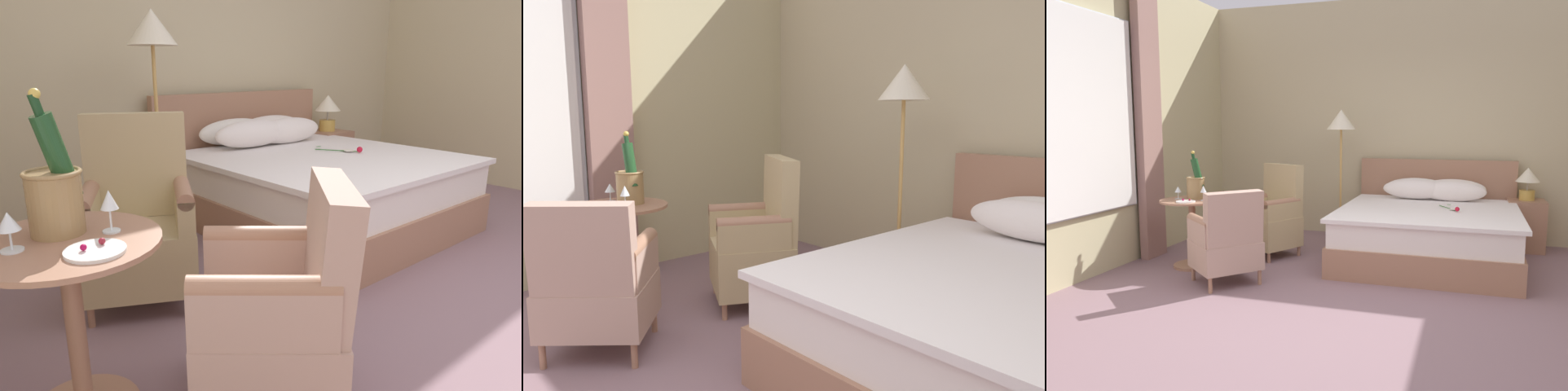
% 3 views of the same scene
% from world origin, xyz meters
% --- Properties ---
extents(ground_plane, '(7.48, 7.48, 0.00)m').
position_xyz_m(ground_plane, '(0.00, 0.00, 0.00)').
color(ground_plane, gray).
extents(wall_headboard_side, '(5.73, 0.12, 3.14)m').
position_xyz_m(wall_headboard_side, '(0.00, 3.05, 1.57)').
color(wall_headboard_side, '#C8BA92').
rests_on(wall_headboard_side, ground).
extents(wall_window_side, '(0.27, 6.10, 3.14)m').
position_xyz_m(wall_window_side, '(-2.85, 0.00, 1.57)').
color(wall_window_side, '#C6BC8E').
rests_on(wall_window_side, ground).
extents(bed, '(1.94, 2.12, 1.06)m').
position_xyz_m(bed, '(0.31, 1.92, 0.34)').
color(bed, '#A47359').
rests_on(bed, ground).
extents(nightstand, '(0.45, 0.44, 0.61)m').
position_xyz_m(nightstand, '(1.38, 2.70, 0.31)').
color(nightstand, '#A47359').
rests_on(nightstand, ground).
extents(bedside_lamp, '(0.28, 0.28, 0.39)m').
position_xyz_m(bedside_lamp, '(1.38, 2.70, 0.86)').
color(bedside_lamp, gold).
rests_on(bedside_lamp, nightstand).
extents(floor_lamp_brass, '(0.36, 0.36, 1.69)m').
position_xyz_m(floor_lamp_brass, '(-0.84, 2.42, 1.44)').
color(floor_lamp_brass, tan).
rests_on(floor_lamp_brass, ground).
extents(side_table_round, '(0.66, 0.66, 0.72)m').
position_xyz_m(side_table_round, '(-2.05, 0.83, 0.43)').
color(side_table_round, '#A47359').
rests_on(side_table_round, ground).
extents(champagne_bucket, '(0.20, 0.20, 0.51)m').
position_xyz_m(champagne_bucket, '(-2.04, 0.91, 0.88)').
color(champagne_bucket, '#97784B').
rests_on(champagne_bucket, side_table_round).
extents(wine_glass_near_bucket, '(0.07, 0.07, 0.13)m').
position_xyz_m(wine_glass_near_bucket, '(-2.22, 0.84, 0.82)').
color(wine_glass_near_bucket, white).
rests_on(wine_glass_near_bucket, side_table_round).
extents(wine_glass_near_edge, '(0.06, 0.06, 0.16)m').
position_xyz_m(wine_glass_near_edge, '(-1.90, 0.81, 0.83)').
color(wine_glass_near_edge, white).
rests_on(wine_glass_near_edge, side_table_round).
extents(snack_plate, '(0.20, 0.20, 0.04)m').
position_xyz_m(snack_plate, '(-2.02, 0.65, 0.73)').
color(snack_plate, white).
rests_on(snack_plate, side_table_round).
extents(armchair_by_window, '(0.77, 0.76, 1.05)m').
position_xyz_m(armchair_by_window, '(-1.44, 1.57, 0.44)').
color(armchair_by_window, '#A47359').
rests_on(armchair_by_window, ground).
extents(armchair_facing_bed, '(0.79, 0.79, 0.91)m').
position_xyz_m(armchair_facing_bed, '(-1.43, 0.40, 0.42)').
color(armchair_facing_bed, '#A47359').
rests_on(armchair_facing_bed, ground).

